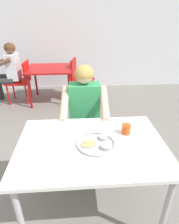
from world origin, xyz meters
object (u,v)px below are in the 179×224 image
chair_foreground (85,118)px  chair_red_right (79,77)px  drinking_cup (126,129)px  diner_foreground (85,110)px  table_foreground (91,152)px  chair_red_left (22,79)px  table_background_red (50,72)px  patron_background (8,68)px  thali_tray (96,143)px

chair_foreground → chair_red_right: bearing=90.9°
drinking_cup → diner_foreground: size_ratio=0.07×
table_foreground → drinking_cup: size_ratio=13.60×
drinking_cup → chair_red_right: 2.50m
drinking_cup → chair_red_left: 2.89m
table_background_red → chair_red_left: size_ratio=1.05×
chair_foreground → chair_red_right: size_ratio=0.96×
drinking_cup → patron_background: 2.99m
table_foreground → chair_red_left: (-1.20, 2.57, -0.19)m
table_foreground → chair_red_right: size_ratio=1.35×
chair_red_left → patron_background: size_ratio=0.70×
drinking_cup → chair_foreground: size_ratio=0.10×
chair_foreground → patron_background: 2.21m
table_foreground → diner_foreground: size_ratio=0.97×
chair_foreground → drinking_cup: bearing=-67.1°
drinking_cup → table_background_red: drinking_cup is taller
table_foreground → chair_red_right: (-0.04, 2.59, -0.18)m
chair_red_left → chair_red_right: bearing=0.8°
thali_tray → drinking_cup: size_ratio=3.53×
drinking_cup → chair_red_right: bearing=97.9°
chair_red_left → diner_foreground: bearing=-58.5°
table_background_red → patron_background: bearing=-179.9°
table_background_red → chair_red_right: 0.59m
table_foreground → diner_foreground: diner_foreground is taller
table_background_red → patron_background: (-0.79, -0.00, 0.09)m
table_background_red → chair_red_left: bearing=-179.6°
table_foreground → drinking_cup: bearing=22.0°
table_foreground → table_background_red: table_foreground is taller
drinking_cup → chair_foreground: drinking_cup is taller
chair_foreground → table_foreground: bearing=-89.2°
chair_red_left → thali_tray: bearing=-64.5°
table_foreground → table_background_red: 2.65m
patron_background → thali_tray: bearing=-60.7°
chair_red_right → chair_red_left: bearing=-179.2°
diner_foreground → drinking_cup: bearing=-58.4°
thali_tray → chair_foreground: bearing=93.3°
thali_tray → diner_foreground: size_ratio=0.25×
table_foreground → patron_background: (-1.41, 2.57, 0.03)m
table_foreground → chair_foreground: (-0.01, 0.87, -0.19)m
chair_red_left → patron_background: 0.31m
thali_tray → table_foreground: bearing=160.5°
diner_foreground → patron_background: (-1.39, 1.92, -0.01)m
drinking_cup → chair_red_left: bearing=121.5°
table_background_red → table_foreground: bearing=-76.5°
drinking_cup → diner_foreground: (-0.32, 0.53, -0.08)m
table_foreground → chair_foreground: bearing=90.8°
drinking_cup → chair_foreground: 0.87m
drinking_cup → patron_background: (-1.71, 2.45, -0.09)m
thali_tray → diner_foreground: diner_foreground is taller
diner_foreground → chair_red_right: 1.95m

